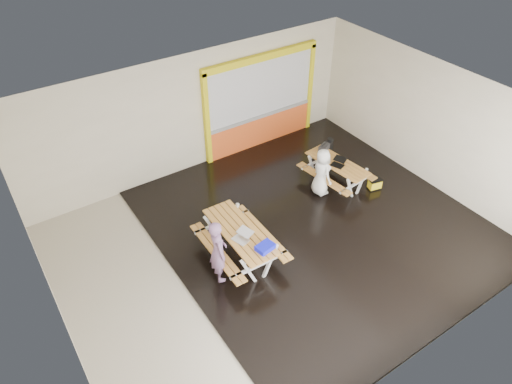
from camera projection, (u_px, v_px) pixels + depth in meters
room at (278, 187)px, 10.38m from camera, size 10.02×8.02×3.52m
deck at (316, 223)px, 12.00m from camera, size 7.50×7.98×0.05m
kiosk at (261, 104)px, 14.09m from camera, size 3.88×0.16×3.00m
picnic_table_left at (240, 237)px, 10.67m from camera, size 1.52×2.21×0.87m
picnic_table_right at (337, 168)px, 12.96m from camera, size 1.48×2.01×0.75m
person_left at (218, 251)px, 10.00m from camera, size 0.51×0.66×1.59m
person_right at (322, 172)px, 12.45m from camera, size 0.48×0.70×1.37m
laptop_left at (242, 237)px, 10.31m from camera, size 0.48×0.45×0.17m
laptop_right at (338, 163)px, 12.74m from camera, size 0.48×0.46×0.16m
blue_pouch at (265, 247)px, 10.05m from camera, size 0.44×0.34×0.12m
toolbox at (324, 148)px, 13.29m from camera, size 0.41×0.31×0.21m
backpack at (329, 145)px, 13.68m from camera, size 0.29×0.24×0.41m
dark_case at (319, 187)px, 13.01m from camera, size 0.45×0.39×0.14m
fluke_bag at (375, 184)px, 12.99m from camera, size 0.40×0.30×0.31m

